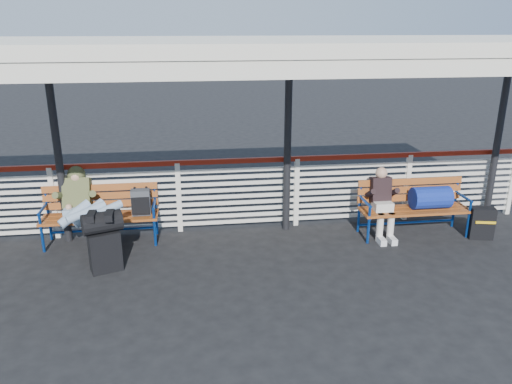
{
  "coord_description": "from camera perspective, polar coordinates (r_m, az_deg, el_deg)",
  "views": [
    {
      "loc": [
        0.21,
        -6.05,
        3.35
      ],
      "look_at": [
        1.18,
        1.0,
        0.95
      ],
      "focal_mm": 35.0,
      "sensor_mm": 36.0,
      "label": 1
    }
  ],
  "objects": [
    {
      "name": "traveler_man",
      "position": [
        7.93,
        -18.95,
        -1.7
      ],
      "size": [
        0.94,
        1.59,
        0.77
      ],
      "color": "#96AECA",
      "rests_on": "ground"
    },
    {
      "name": "suitcase_side",
      "position": [
        8.95,
        24.35,
        -3.24
      ],
      "size": [
        0.42,
        0.3,
        0.53
      ],
      "rotation": [
        0.0,
        0.0,
        -0.21
      ],
      "color": "black",
      "rests_on": "ground"
    },
    {
      "name": "fence",
      "position": [
        8.4,
        -8.83,
        -0.24
      ],
      "size": [
        12.08,
        0.08,
        1.24
      ],
      "color": "silver",
      "rests_on": "ground"
    },
    {
      "name": "bench_left",
      "position": [
        8.27,
        -16.31,
        -1.7
      ],
      "size": [
        1.8,
        0.56,
        0.92
      ],
      "color": "#AF5622",
      "rests_on": "ground"
    },
    {
      "name": "companion_person",
      "position": [
        8.37,
        14.25,
        -1.14
      ],
      "size": [
        0.32,
        0.66,
        1.15
      ],
      "color": "beige",
      "rests_on": "ground"
    },
    {
      "name": "ground",
      "position": [
        6.92,
        -8.71,
        -10.52
      ],
      "size": [
        60.0,
        60.0,
        0.0
      ],
      "primitive_type": "plane",
      "color": "black",
      "rests_on": "ground"
    },
    {
      "name": "bench_right",
      "position": [
        8.64,
        18.5,
        -0.84
      ],
      "size": [
        1.8,
        0.56,
        0.92
      ],
      "color": "#AF5622",
      "rests_on": "ground"
    },
    {
      "name": "luggage_stack",
      "position": [
        7.35,
        -17.0,
        -5.18
      ],
      "size": [
        0.6,
        0.46,
        0.89
      ],
      "rotation": [
        0.0,
        0.0,
        0.34
      ],
      "color": "black",
      "rests_on": "ground"
    },
    {
      "name": "canopy",
      "position": [
        6.93,
        -9.92,
        15.85
      ],
      "size": [
        12.6,
        3.6,
        3.16
      ],
      "color": "silver",
      "rests_on": "ground"
    }
  ]
}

